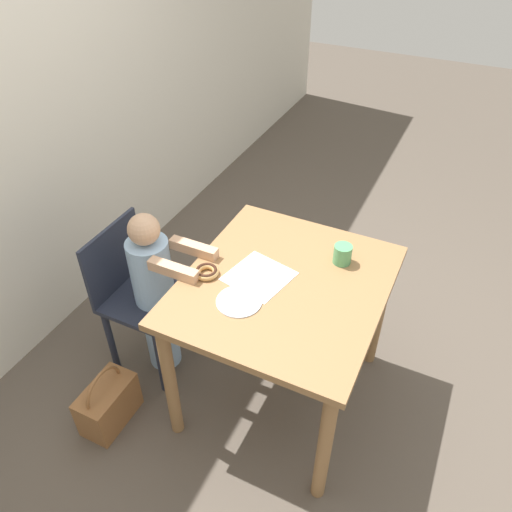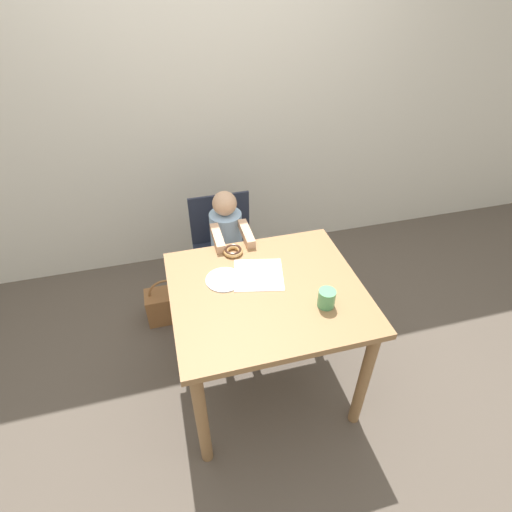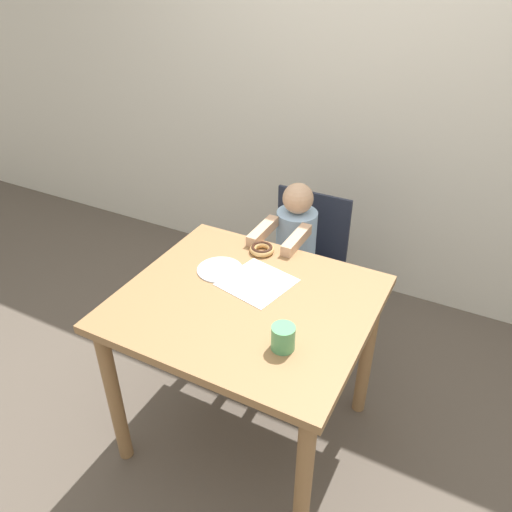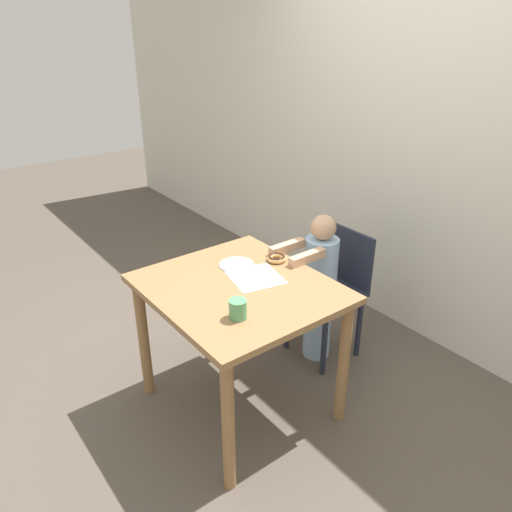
{
  "view_description": "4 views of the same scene",
  "coord_description": "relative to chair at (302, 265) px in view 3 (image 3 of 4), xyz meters",
  "views": [
    {
      "loc": [
        -1.51,
        -0.58,
        2.22
      ],
      "look_at": [
        -0.02,
        0.13,
        0.89
      ],
      "focal_mm": 35.0,
      "sensor_mm": 36.0,
      "label": 1
    },
    {
      "loc": [
        -0.43,
        -1.4,
        2.14
      ],
      "look_at": [
        -0.02,
        0.13,
        0.89
      ],
      "focal_mm": 28.0,
      "sensor_mm": 36.0,
      "label": 2
    },
    {
      "loc": [
        0.75,
        -1.34,
        1.96
      ],
      "look_at": [
        -0.02,
        0.13,
        0.89
      ],
      "focal_mm": 35.0,
      "sensor_mm": 36.0,
      "label": 3
    },
    {
      "loc": [
        1.81,
        -1.28,
        2.02
      ],
      "look_at": [
        -0.02,
        0.13,
        0.89
      ],
      "focal_mm": 35.0,
      "sensor_mm": 36.0,
      "label": 4
    }
  ],
  "objects": [
    {
      "name": "wall_back",
      "position": [
        0.08,
        0.66,
        0.79
      ],
      "size": [
        8.0,
        0.05,
        2.5
      ],
      "color": "silver",
      "rests_on": "ground_plane"
    },
    {
      "name": "napkin",
      "position": [
        0.06,
        -0.65,
        0.32
      ],
      "size": [
        0.3,
        0.3,
        0.0
      ],
      "color": "white",
      "rests_on": "dining_table"
    },
    {
      "name": "cup",
      "position": [
        0.32,
        -0.95,
        0.36
      ],
      "size": [
        0.08,
        0.08,
        0.09
      ],
      "color": "#519E66",
      "rests_on": "dining_table"
    },
    {
      "name": "donut",
      "position": [
        -0.02,
        -0.44,
        0.34
      ],
      "size": [
        0.11,
        0.11,
        0.03
      ],
      "color": "tan",
      "rests_on": "dining_table"
    },
    {
      "name": "dining_table",
      "position": [
        0.08,
        -0.77,
        0.2
      ],
      "size": [
        0.96,
        0.86,
        0.77
      ],
      "color": "olive",
      "rests_on": "ground_plane"
    },
    {
      "name": "child_figure",
      "position": [
        -0.0,
        -0.11,
        0.05
      ],
      "size": [
        0.22,
        0.42,
        0.97
      ],
      "color": "#99BCE0",
      "rests_on": "ground_plane"
    },
    {
      "name": "plate",
      "position": [
        -0.12,
        -0.64,
        0.32
      ],
      "size": [
        0.19,
        0.19,
        0.01
      ],
      "color": "silver",
      "rests_on": "dining_table"
    },
    {
      "name": "ground_plane",
      "position": [
        0.08,
        -0.77,
        -0.46
      ],
      "size": [
        12.0,
        12.0,
        0.0
      ],
      "primitive_type": "plane",
      "color": "brown"
    },
    {
      "name": "handbag",
      "position": [
        -0.44,
        -0.07,
        -0.33
      ],
      "size": [
        0.3,
        0.17,
        0.35
      ],
      "color": "brown",
      "rests_on": "ground_plane"
    },
    {
      "name": "chair",
      "position": [
        0.0,
        0.0,
        0.0
      ],
      "size": [
        0.41,
        0.38,
        0.83
      ],
      "color": "#232838",
      "rests_on": "ground_plane"
    }
  ]
}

